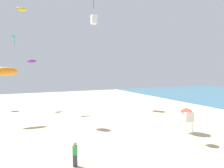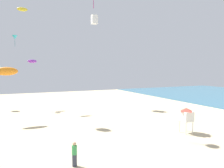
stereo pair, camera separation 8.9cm
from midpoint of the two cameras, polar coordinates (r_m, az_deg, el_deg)
The scene contains 7 objects.
kite_flyer at distance 14.24m, azimuth -10.34°, elevation -18.47°, with size 0.34×0.34×1.64m.
lifeguard_stand at distance 22.03m, azimuth 20.25°, elevation -8.14°, with size 1.10×1.10×2.55m.
kite_orange_parafoil at distance 27.45m, azimuth -27.52°, elevation 3.20°, with size 2.61×0.72×1.01m.
kite_cyan_delta at distance 38.61m, azimuth -25.63°, elevation 11.77°, with size 0.81×0.81×1.85m.
kite_purple_parafoil at distance 36.52m, azimuth -21.47°, elevation 5.98°, with size 1.46×0.41×0.57m.
kite_yellow_parafoil at distance 38.13m, azimuth -23.86°, elevation 18.67°, with size 1.63×0.45×0.63m.
kite_white_box at distance 37.84m, azimuth -4.92°, elevation 17.66°, with size 1.00×1.00×1.58m.
Camera 2 is at (-6.75, -0.95, 6.29)m, focal length 32.50 mm.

